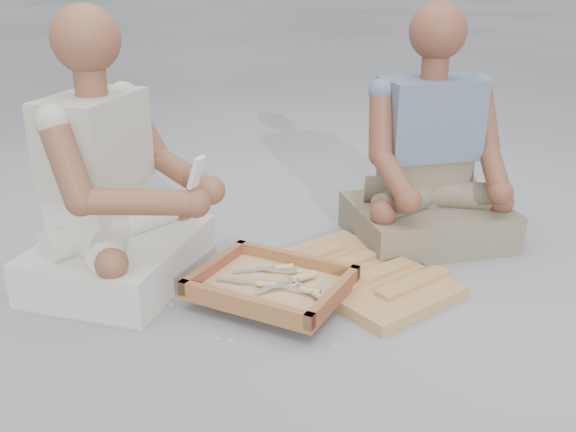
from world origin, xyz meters
The scene contains 30 objects.
ground centered at (0.00, 0.00, 0.00)m, with size 60.00×60.00×0.00m, color #99999E.
carved_panel centered at (0.16, 0.37, 0.02)m, with size 0.66×0.44×0.04m, color #9E633D.
tool_tray centered at (-0.04, 0.07, 0.07)m, with size 0.53×0.43×0.07m.
chisel_0 centered at (0.03, 0.13, 0.08)m, with size 0.10×0.21×0.02m.
chisel_1 centered at (0.15, 0.06, 0.08)m, with size 0.21×0.10×0.02m.
chisel_2 centered at (0.10, 0.07, 0.08)m, with size 0.22×0.05×0.02m.
chisel_3 centered at (-0.06, 0.04, 0.08)m, with size 0.22×0.08×0.02m.
chisel_4 centered at (0.00, 0.08, 0.07)m, with size 0.20×0.11×0.02m.
chisel_5 centered at (0.02, 0.19, 0.08)m, with size 0.21×0.09×0.02m.
chisel_6 centered at (0.05, 0.14, 0.08)m, with size 0.11×0.21×0.02m.
chisel_7 centered at (-0.08, 0.19, 0.07)m, with size 0.17×0.17×0.02m.
wood_chip_0 centered at (-0.01, -0.21, 0.00)m, with size 0.02×0.01×0.00m, color tan.
wood_chip_1 centered at (-0.33, 0.44, 0.00)m, with size 0.02×0.01×0.00m, color tan.
wood_chip_2 centered at (-0.27, 0.05, 0.00)m, with size 0.02×0.01×0.00m, color tan.
wood_chip_3 centered at (-0.17, -0.05, 0.00)m, with size 0.02×0.01×0.00m, color tan.
wood_chip_4 centered at (-0.33, -0.13, 0.00)m, with size 0.02×0.01×0.00m, color tan.
wood_chip_5 centered at (0.25, 0.43, 0.00)m, with size 0.02×0.01×0.00m, color tan.
wood_chip_6 centered at (-0.05, -0.23, 0.00)m, with size 0.02×0.01×0.00m, color tan.
wood_chip_7 centered at (-0.05, 0.02, 0.00)m, with size 0.02×0.01×0.00m, color tan.
wood_chip_8 centered at (-0.37, -0.19, 0.00)m, with size 0.02×0.01×0.00m, color tan.
wood_chip_9 centered at (-0.19, -0.06, 0.00)m, with size 0.02×0.01×0.00m, color tan.
wood_chip_10 centered at (-0.32, -0.19, 0.00)m, with size 0.02×0.01×0.00m, color tan.
wood_chip_11 centered at (0.00, 0.32, 0.00)m, with size 0.02×0.01×0.00m, color tan.
wood_chip_12 centered at (-0.12, 0.15, 0.00)m, with size 0.02×0.01×0.00m, color tan.
wood_chip_13 centered at (0.28, -0.06, 0.00)m, with size 0.02×0.01×0.00m, color tan.
wood_chip_14 centered at (-0.08, 0.22, 0.00)m, with size 0.02×0.01×0.00m, color tan.
wood_chip_15 centered at (-0.04, 0.10, 0.00)m, with size 0.02×0.01×0.00m, color tan.
craftsman centered at (-0.62, -0.07, 0.34)m, with size 0.73×0.75×0.99m.
companion centered at (0.23, 0.89, 0.33)m, with size 0.79×0.80×0.98m.
mobile_phone centered at (-0.25, -0.04, 0.47)m, with size 0.06×0.05×0.11m.
Camera 1 is at (1.04, -1.60, 1.11)m, focal length 40.00 mm.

